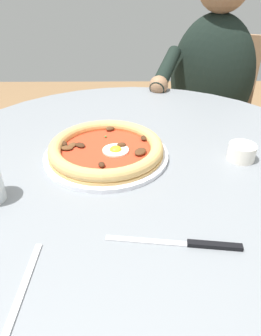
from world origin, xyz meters
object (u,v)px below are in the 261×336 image
at_px(pizza_on_plate, 106,149).
at_px(diner_person, 204,119).
at_px(steak_knife, 193,244).
at_px(ramekin_capers, 242,151).
at_px(cafe_chair_diner, 212,108).
at_px(dining_table, 135,206).
at_px(fork_utensil, 20,296).

distance_m(pizza_on_plate, diner_person, 0.84).
height_order(steak_knife, ramekin_capers, ramekin_capers).
relative_size(diner_person, cafe_chair_diner, 1.34).
relative_size(pizza_on_plate, ramekin_capers, 4.64).
xyz_separation_m(steak_knife, diner_person, (-0.98, 0.26, -0.22)).
height_order(dining_table, cafe_chair_diner, cafe_chair_diner).
bearing_deg(diner_person, ramekin_capers, -8.00).
bearing_deg(steak_knife, fork_utensil, -70.61).
relative_size(pizza_on_plate, steak_knife, 1.34).
relative_size(dining_table, steak_knife, 4.79).
bearing_deg(fork_utensil, steak_knife, 109.39).
relative_size(steak_knife, fork_utensil, 1.19).
distance_m(diner_person, cafe_chair_diner, 0.14).
height_order(dining_table, fork_utensil, fork_utensil).
bearing_deg(pizza_on_plate, diner_person, 149.04).
bearing_deg(dining_table, diner_person, 153.58).
bearing_deg(dining_table, steak_knife, 16.98).
height_order(ramekin_capers, cafe_chair_diner, cafe_chair_diner).
bearing_deg(dining_table, pizza_on_plate, -94.07).
xyz_separation_m(ramekin_capers, cafe_chair_diner, (-0.83, 0.16, -0.23)).
distance_m(ramekin_capers, cafe_chair_diner, 0.88).
height_order(pizza_on_plate, cafe_chair_diner, cafe_chair_diner).
height_order(pizza_on_plate, steak_knife, pizza_on_plate).
bearing_deg(cafe_chair_diner, diner_person, -27.23).
height_order(steak_knife, diner_person, diner_person).
bearing_deg(ramekin_capers, dining_table, -93.55).
height_order(fork_utensil, diner_person, diner_person).
distance_m(dining_table, steak_knife, 0.33).
xyz_separation_m(pizza_on_plate, fork_utensil, (0.37, -0.10, -0.02)).
xyz_separation_m(dining_table, cafe_chair_diner, (-0.82, 0.41, -0.05)).
xyz_separation_m(steak_knife, cafe_chair_diner, (-1.10, 0.32, -0.21)).
bearing_deg(pizza_on_plate, fork_utensil, -14.41).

